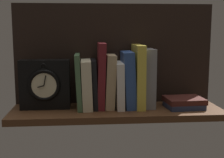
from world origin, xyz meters
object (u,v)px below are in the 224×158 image
object	(u,v)px
framed_clock	(45,84)
book_white_catcher	(119,85)
book_black_skeptic	(95,84)
book_tan_shortstories	(110,81)
book_maroon_dawkins	(101,76)
book_green_romantic	(79,81)
book_stack_side	(184,103)
book_blue_modern	(128,80)
book_cream_twain	(87,84)
book_yellow_seinlanguage	(138,76)
book_gray_chess	(148,78)

from	to	relation	value
framed_clock	book_white_catcher	bearing A→B (deg)	0.03
book_black_skeptic	book_tan_shortstories	bearing A→B (deg)	-0.00
book_maroon_dawkins	framed_clock	bearing A→B (deg)	-179.96
book_black_skeptic	book_white_catcher	xyz separation A→B (cm)	(9.61, 0.00, -0.60)
book_maroon_dawkins	book_tan_shortstories	xyz separation A→B (cm)	(3.52, -0.00, -2.32)
framed_clock	book_green_romantic	bearing A→B (deg)	0.06
book_maroon_dawkins	book_stack_side	xyz separation A→B (cm)	(32.59, -3.64, -10.69)
book_blue_modern	book_cream_twain	bearing A→B (deg)	180.00
book_maroon_dawkins	book_green_romantic	bearing A→B (deg)	180.00
book_yellow_seinlanguage	framed_clock	distance (cm)	36.61
book_cream_twain	book_green_romantic	bearing A→B (deg)	180.00
book_cream_twain	book_gray_chess	world-z (taller)	book_gray_chess
book_black_skeptic	book_white_catcher	distance (cm)	9.63
book_tan_shortstories	book_blue_modern	bearing A→B (deg)	0.00
book_green_romantic	book_yellow_seinlanguage	bearing A→B (deg)	0.00
book_yellow_seinlanguage	book_gray_chess	distance (cm)	4.08
book_white_catcher	book_blue_modern	bearing A→B (deg)	0.00
book_gray_chess	framed_clock	size ratio (longest dim) A/B	1.21
book_tan_shortstories	framed_clock	xyz separation A→B (cm)	(-25.24, -0.01, -0.85)
book_black_skeptic	book_stack_side	size ratio (longest dim) A/B	1.24
book_green_romantic	book_black_skeptic	bearing A→B (deg)	0.00
book_blue_modern	framed_clock	bearing A→B (deg)	-179.98
book_maroon_dawkins	book_gray_chess	bearing A→B (deg)	-0.00
book_tan_shortstories	book_stack_side	distance (cm)	30.47
book_green_romantic	book_maroon_dawkins	xyz separation A→B (cm)	(8.73, 0.00, 2.16)
book_black_skeptic	book_gray_chess	size ratio (longest dim) A/B	0.82
book_green_romantic	framed_clock	world-z (taller)	book_green_romantic
book_green_romantic	book_yellow_seinlanguage	distance (cm)	23.58
book_maroon_dawkins	book_yellow_seinlanguage	world-z (taller)	book_maroon_dawkins
book_cream_twain	book_blue_modern	size ratio (longest dim) A/B	0.85
book_green_romantic	book_black_skeptic	distance (cm)	6.26
book_blue_modern	framed_clock	distance (cm)	32.55
framed_clock	book_cream_twain	bearing A→B (deg)	0.05
book_maroon_dawkins	book_yellow_seinlanguage	xyz separation A→B (cm)	(14.78, 0.00, -0.41)
book_tan_shortstories	book_maroon_dawkins	bearing A→B (deg)	180.00
book_black_skeptic	framed_clock	xyz separation A→B (cm)	(-19.16, -0.01, 0.06)
book_cream_twain	book_blue_modern	xyz separation A→B (cm)	(16.39, 0.00, 1.64)
book_maroon_dawkins	book_white_catcher	world-z (taller)	book_maroon_dawkins
book_white_catcher	framed_clock	world-z (taller)	framed_clock
book_cream_twain	book_white_catcher	xyz separation A→B (cm)	(12.64, 0.00, -0.47)
book_black_skeptic	book_white_catcher	world-z (taller)	book_black_skeptic
book_white_catcher	book_maroon_dawkins	bearing A→B (deg)	180.00
book_cream_twain	book_stack_side	bearing A→B (deg)	-5.44
book_white_catcher	book_cream_twain	bearing A→B (deg)	180.00
book_black_skeptic	book_maroon_dawkins	size ratio (longest dim) A/B	0.75
book_tan_shortstories	book_yellow_seinlanguage	size ratio (longest dim) A/B	0.85
book_cream_twain	book_stack_side	distance (cm)	39.05
book_cream_twain	framed_clock	distance (cm)	16.13
book_blue_modern	book_tan_shortstories	bearing A→B (deg)	-180.00
book_white_catcher	book_gray_chess	distance (cm)	12.03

